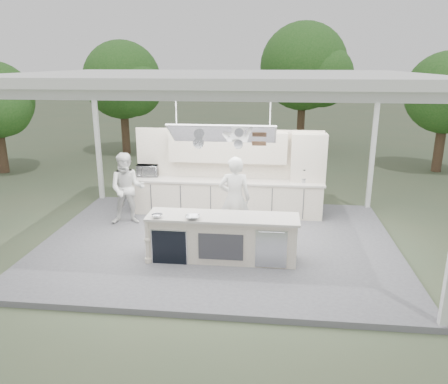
# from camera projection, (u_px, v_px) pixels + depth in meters

# --- Properties ---
(ground) EXTENTS (90.00, 90.00, 0.00)m
(ground) POSITION_uv_depth(u_px,v_px,m) (219.00, 246.00, 10.06)
(ground) COLOR #464C34
(ground) RESTS_ON ground
(stage_deck) EXTENTS (8.00, 6.00, 0.12)m
(stage_deck) POSITION_uv_depth(u_px,v_px,m) (219.00, 244.00, 10.05)
(stage_deck) COLOR slate
(stage_deck) RESTS_ON ground
(tent) EXTENTS (8.20, 6.20, 3.86)m
(tent) POSITION_uv_depth(u_px,v_px,m) (218.00, 80.00, 8.98)
(tent) COLOR white
(tent) RESTS_ON ground
(demo_island) EXTENTS (3.10, 0.79, 0.95)m
(demo_island) POSITION_uv_depth(u_px,v_px,m) (222.00, 238.00, 9.00)
(demo_island) COLOR white
(demo_island) RESTS_ON stage_deck
(back_counter) EXTENTS (5.08, 0.72, 0.95)m
(back_counter) POSITION_uv_depth(u_px,v_px,m) (227.00, 197.00, 11.70)
(back_counter) COLOR white
(back_counter) RESTS_ON stage_deck
(back_wall_unit) EXTENTS (5.05, 0.48, 2.25)m
(back_wall_unit) POSITION_uv_depth(u_px,v_px,m) (245.00, 160.00, 11.57)
(back_wall_unit) COLOR white
(back_wall_unit) RESTS_ON stage_deck
(tree_cluster) EXTENTS (19.55, 9.40, 5.85)m
(tree_cluster) POSITION_uv_depth(u_px,v_px,m) (243.00, 81.00, 18.43)
(tree_cluster) COLOR brown
(tree_cluster) RESTS_ON ground
(head_chef) EXTENTS (0.74, 0.51, 1.96)m
(head_chef) POSITION_uv_depth(u_px,v_px,m) (235.00, 199.00, 9.87)
(head_chef) COLOR white
(head_chef) RESTS_ON stage_deck
(sous_chef) EXTENTS (1.00, 0.84, 1.82)m
(sous_chef) POSITION_uv_depth(u_px,v_px,m) (127.00, 189.00, 10.89)
(sous_chef) COLOR silver
(sous_chef) RESTS_ON stage_deck
(toaster_oven) EXTENTS (0.61, 0.45, 0.32)m
(toaster_oven) POSITION_uv_depth(u_px,v_px,m) (148.00, 170.00, 11.92)
(toaster_oven) COLOR silver
(toaster_oven) RESTS_ON back_counter
(bowl_large) EXTENTS (0.34, 0.34, 0.07)m
(bowl_large) POSITION_uv_depth(u_px,v_px,m) (193.00, 217.00, 8.69)
(bowl_large) COLOR #B8BCC0
(bowl_large) RESTS_ON demo_island
(bowl_small) EXTENTS (0.27, 0.27, 0.07)m
(bowl_small) POSITION_uv_depth(u_px,v_px,m) (157.00, 216.00, 8.77)
(bowl_small) COLOR silver
(bowl_small) RESTS_ON demo_island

